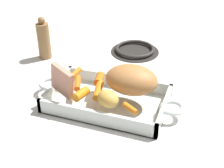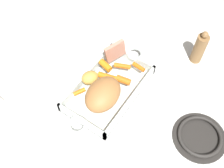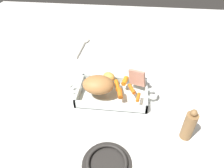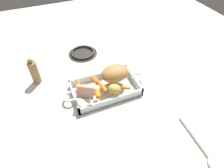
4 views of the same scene
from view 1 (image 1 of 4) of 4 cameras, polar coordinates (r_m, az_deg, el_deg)
name	(u,v)px [view 1 (image 1 of 4)]	position (r m, az deg, el deg)	size (l,w,h in m)	color
ground_plane	(107,104)	(0.88, -0.83, -3.70)	(2.39, 2.39, 0.00)	silver
roasting_dish	(107,100)	(0.87, -0.83, -2.92)	(0.42, 0.20, 0.04)	silver
pork_roast	(131,80)	(0.84, 3.55, 0.78)	(0.14, 0.10, 0.08)	#B1743F
roast_slice_thick	(62,81)	(0.84, -9.04, 0.57)	(0.01, 0.08, 0.08)	tan
baby_carrot_northeast	(75,73)	(0.93, -6.69, 1.97)	(0.02, 0.02, 0.05)	orange
baby_carrot_southwest	(99,79)	(0.89, -2.32, 0.91)	(0.02, 0.02, 0.05)	orange
baby_carrot_short	(98,90)	(0.84, -2.50, -1.16)	(0.02, 0.02, 0.07)	orange
baby_carrot_southeast	(81,94)	(0.83, -5.63, -1.82)	(0.02, 0.02, 0.05)	orange
baby_carrot_long	(78,82)	(0.89, -6.17, 0.29)	(0.02, 0.02, 0.06)	orange
baby_carrot_northwest	(130,108)	(0.78, 3.31, -4.44)	(0.01, 0.01, 0.04)	orange
potato_golden_small	(108,99)	(0.79, -0.75, -2.69)	(0.06, 0.05, 0.04)	gold
stove_burner_rear	(135,50)	(1.17, 4.19, 6.22)	(0.18, 0.18, 0.02)	#282623
pepper_mill	(44,40)	(1.12, -12.31, 7.84)	(0.04, 0.04, 0.15)	olive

